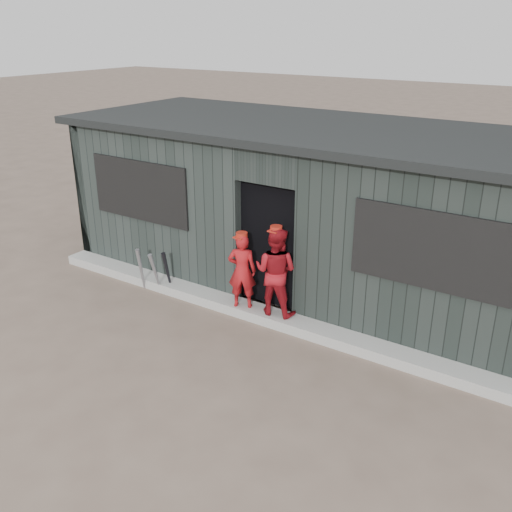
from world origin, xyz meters
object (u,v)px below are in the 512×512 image
Objects in this scene: player_red_left at (242,271)px; player_red_right at (276,271)px; bat_left at (141,269)px; bat_right at (167,272)px; player_grey_back at (284,264)px; dugout at (313,207)px; bat_mid at (156,273)px.

player_red_right is (0.52, 0.10, 0.08)m from player_red_left.
bat_left is 0.66× the size of player_red_left.
player_red_right is at bearing 3.50° from bat_right.
bat_left is at bearing -18.74° from player_red_left.
player_grey_back is 0.17× the size of dugout.
player_red_right is 0.56m from player_grey_back.
bat_mid is at bearing -18.30° from player_red_left.
player_red_right reaches higher than bat_mid.
bat_mid is 0.57× the size of player_red_right.
bat_right is at bearing 22.97° from bat_left.
player_red_right reaches higher than bat_right.
bat_right is 2.03m from player_red_right.
bat_left is 1.03× the size of bat_right.
bat_right is at bearing 34.94° from player_grey_back.
player_red_right is at bearing 7.55° from bat_mid.
player_red_left is at bearing -97.41° from dugout.
dugout is (1.80, 1.91, 0.92)m from bat_mid.
player_red_left is 0.14× the size of dugout.
player_red_right is at bearing 7.08° from bat_left.
bat_right is (0.41, 0.18, -0.01)m from bat_left.
bat_mid is 2.78m from dugout.
player_red_right is (2.09, 0.28, 0.44)m from bat_mid.
dugout is (-0.12, 1.12, 0.59)m from player_grey_back.
dugout reaches higher than player_grey_back.
bat_left reaches higher than bat_mid.
player_grey_back is at bearing 20.23° from bat_left.
bat_mid is 0.09× the size of dugout.
player_red_right is (2.39, 0.30, 0.43)m from bat_left.
player_red_left is at bearing 0.94° from bat_right.
player_red_left is at bearing 2.90° from player_red_right.
player_grey_back is (0.35, 0.62, -0.03)m from player_red_left.
bat_left is 0.45m from bat_right.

